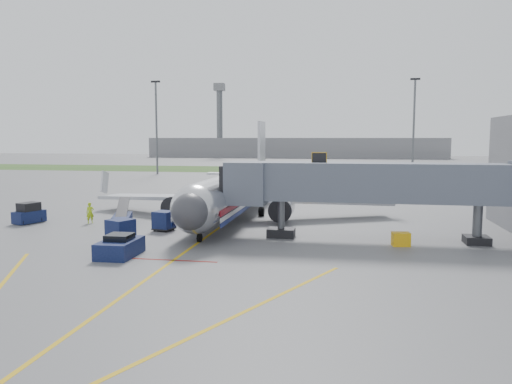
% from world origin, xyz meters
% --- Properties ---
extents(ground, '(400.00, 400.00, 0.00)m').
position_xyz_m(ground, '(0.00, 0.00, 0.00)').
color(ground, '#565659').
rests_on(ground, ground).
extents(grass_strip, '(300.00, 25.00, 0.01)m').
position_xyz_m(grass_strip, '(0.00, 90.00, 0.01)').
color(grass_strip, '#2D4C1E').
rests_on(grass_strip, ground).
extents(apron_markings, '(21.52, 50.00, 0.01)m').
position_xyz_m(apron_markings, '(0.00, -7.40, 0.00)').
color(apron_markings, gold).
rests_on(apron_markings, ground).
extents(airliner, '(32.10, 35.67, 10.25)m').
position_xyz_m(airliner, '(0.00, 15.25, 2.65)').
color(airliner, silver).
rests_on(airliner, ground).
extents(jet_bridge, '(25.30, 4.00, 6.90)m').
position_xyz_m(jet_bridge, '(12.86, 5.00, 4.47)').
color(jet_bridge, slate).
rests_on(jet_bridge, ground).
extents(light_mast_left, '(2.00, 0.44, 20.40)m').
position_xyz_m(light_mast_left, '(-30.00, 70.00, 10.78)').
color(light_mast_left, '#595B60').
rests_on(light_mast_left, ground).
extents(light_mast_right, '(2.00, 0.44, 20.40)m').
position_xyz_m(light_mast_right, '(25.00, 75.00, 10.78)').
color(light_mast_right, '#595B60').
rests_on(light_mast_right, ground).
extents(distant_terminal, '(120.00, 14.00, 8.00)m').
position_xyz_m(distant_terminal, '(-10.00, 170.00, 4.00)').
color(distant_terminal, slate).
rests_on(distant_terminal, ground).
extents(control_tower, '(4.00, 4.00, 30.00)m').
position_xyz_m(control_tower, '(-40.00, 165.00, 17.33)').
color(control_tower, '#595B60').
rests_on(control_tower, ground).
extents(pushback_tug, '(2.29, 3.69, 1.52)m').
position_xyz_m(pushback_tug, '(-4.00, -3.50, 0.64)').
color(pushback_tug, '#0C1537').
rests_on(pushback_tug, ground).
extents(baggage_tug, '(2.26, 3.11, 1.96)m').
position_xyz_m(baggage_tug, '(-18.34, 7.38, 0.86)').
color(baggage_tug, '#0C1537').
rests_on(baggage_tug, ground).
extents(baggage_cart_a, '(1.89, 1.89, 1.69)m').
position_xyz_m(baggage_cart_a, '(-4.40, 5.98, 0.86)').
color(baggage_cart_a, '#0C1537').
rests_on(baggage_cart_a, ground).
extents(baggage_cart_b, '(2.28, 2.28, 1.86)m').
position_xyz_m(baggage_cart_b, '(-5.75, 0.34, 0.95)').
color(baggage_cart_b, '#0C1537').
rests_on(baggage_cart_b, ground).
extents(baggage_cart_c, '(1.96, 1.96, 1.61)m').
position_xyz_m(baggage_cart_c, '(-3.00, 12.67, 0.82)').
color(baggage_cart_c, '#0C1537').
rests_on(baggage_cart_c, ground).
extents(belt_loader, '(2.77, 4.89, 2.31)m').
position_xyz_m(belt_loader, '(-9.19, 7.96, 0.57)').
color(belt_loader, '#0C1537').
rests_on(belt_loader, ground).
extents(ground_power_cart, '(1.39, 1.03, 1.03)m').
position_xyz_m(ground_power_cart, '(15.23, 3.20, 0.51)').
color(ground_power_cart, '#E8A80D').
rests_on(ground_power_cart, ground).
extents(ramp_worker, '(0.86, 0.82, 1.97)m').
position_xyz_m(ramp_worker, '(-12.59, 8.31, 0.99)').
color(ramp_worker, '#AAD418').
rests_on(ramp_worker, ground).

